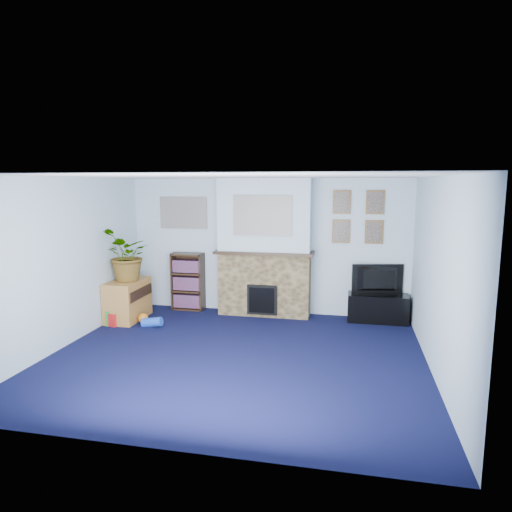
% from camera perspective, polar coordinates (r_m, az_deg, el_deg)
% --- Properties ---
extents(floor, '(5.00, 4.50, 0.01)m').
position_cam_1_polar(floor, '(6.32, -2.50, -12.42)').
color(floor, black).
rests_on(floor, ground).
extents(ceiling, '(5.00, 4.50, 0.01)m').
position_cam_1_polar(ceiling, '(5.88, -2.67, 9.91)').
color(ceiling, white).
rests_on(ceiling, wall_back).
extents(wall_back, '(5.00, 0.04, 2.40)m').
position_cam_1_polar(wall_back, '(8.15, 1.34, 1.22)').
color(wall_back, silver).
rests_on(wall_back, ground).
extents(wall_front, '(5.00, 0.04, 2.40)m').
position_cam_1_polar(wall_front, '(3.90, -10.87, -7.67)').
color(wall_front, silver).
rests_on(wall_front, ground).
extents(wall_left, '(0.04, 4.50, 2.40)m').
position_cam_1_polar(wall_left, '(7.02, -22.75, -0.76)').
color(wall_left, silver).
rests_on(wall_left, ground).
extents(wall_right, '(0.04, 4.50, 2.40)m').
position_cam_1_polar(wall_right, '(5.89, 21.72, -2.47)').
color(wall_right, silver).
rests_on(wall_right, ground).
extents(chimney_breast, '(1.72, 0.50, 2.40)m').
position_cam_1_polar(chimney_breast, '(7.95, 1.07, 0.91)').
color(chimney_breast, brown).
rests_on(chimney_breast, ground).
extents(collage_main, '(1.00, 0.03, 0.68)m').
position_cam_1_polar(collage_main, '(7.69, 0.79, 5.09)').
color(collage_main, gray).
rests_on(collage_main, chimney_breast).
extents(collage_left, '(0.90, 0.03, 0.58)m').
position_cam_1_polar(collage_left, '(8.50, -9.04, 5.36)').
color(collage_left, gray).
rests_on(collage_left, wall_back).
extents(portrait_tl, '(0.30, 0.03, 0.40)m').
position_cam_1_polar(portrait_tl, '(7.93, 10.68, 6.65)').
color(portrait_tl, brown).
rests_on(portrait_tl, wall_back).
extents(portrait_tr, '(0.30, 0.03, 0.40)m').
position_cam_1_polar(portrait_tr, '(7.94, 14.67, 6.52)').
color(portrait_tr, brown).
rests_on(portrait_tr, wall_back).
extents(portrait_bl, '(0.30, 0.03, 0.40)m').
position_cam_1_polar(portrait_bl, '(7.96, 10.57, 3.06)').
color(portrait_bl, brown).
rests_on(portrait_bl, wall_back).
extents(portrait_br, '(0.30, 0.03, 0.40)m').
position_cam_1_polar(portrait_br, '(7.97, 14.53, 2.93)').
color(portrait_br, brown).
rests_on(portrait_br, wall_back).
extents(tv_stand, '(0.99, 0.42, 0.47)m').
position_cam_1_polar(tv_stand, '(8.01, 14.95, -6.35)').
color(tv_stand, black).
rests_on(tv_stand, ground).
extents(television, '(0.87, 0.29, 0.50)m').
position_cam_1_polar(television, '(7.92, 15.09, -2.87)').
color(television, black).
rests_on(television, tv_stand).
extents(bookshelf, '(0.58, 0.28, 1.05)m').
position_cam_1_polar(bookshelf, '(8.52, -8.48, -3.31)').
color(bookshelf, black).
rests_on(bookshelf, ground).
extents(sideboard, '(0.49, 0.88, 0.68)m').
position_cam_1_polar(sideboard, '(8.14, -15.73, -5.23)').
color(sideboard, '#AD7737').
rests_on(sideboard, ground).
extents(potted_plant, '(0.91, 0.98, 0.89)m').
position_cam_1_polar(potted_plant, '(7.92, -15.82, 0.11)').
color(potted_plant, '#26661E').
rests_on(potted_plant, sideboard).
extents(mantel_clock, '(0.10, 0.06, 0.14)m').
position_cam_1_polar(mantel_clock, '(7.93, 0.12, 1.15)').
color(mantel_clock, gold).
rests_on(mantel_clock, chimney_breast).
extents(mantel_candle, '(0.05, 0.05, 0.15)m').
position_cam_1_polar(mantel_candle, '(7.86, 2.96, 1.14)').
color(mantel_candle, '#B2BFC6').
rests_on(mantel_candle, chimney_breast).
extents(mantel_teddy, '(0.12, 0.12, 0.12)m').
position_cam_1_polar(mantel_teddy, '(8.04, -3.33, 1.21)').
color(mantel_teddy, gray).
rests_on(mantel_teddy, chimney_breast).
extents(mantel_can, '(0.06, 0.06, 0.11)m').
position_cam_1_polar(mantel_can, '(7.80, 6.57, 0.88)').
color(mantel_can, red).
rests_on(mantel_can, chimney_breast).
extents(green_crate, '(0.38, 0.35, 0.25)m').
position_cam_1_polar(green_crate, '(7.98, -17.01, -7.14)').
color(green_crate, '#198C26').
rests_on(green_crate, ground).
extents(toy_ball, '(0.17, 0.17, 0.17)m').
position_cam_1_polar(toy_ball, '(7.91, -13.93, -7.53)').
color(toy_ball, orange).
rests_on(toy_ball, ground).
extents(toy_block, '(0.21, 0.21, 0.21)m').
position_cam_1_polar(toy_block, '(7.91, -17.33, -7.52)').
color(toy_block, red).
rests_on(toy_block, ground).
extents(toy_tube, '(0.35, 0.15, 0.20)m').
position_cam_1_polar(toy_tube, '(7.71, -12.86, -8.09)').
color(toy_tube, blue).
rests_on(toy_tube, ground).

